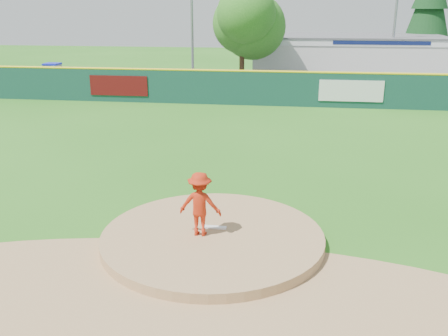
# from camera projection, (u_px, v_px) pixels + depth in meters

# --- Properties ---
(ground) EXTENTS (120.00, 120.00, 0.00)m
(ground) POSITION_uv_depth(u_px,v_px,m) (213.00, 242.00, 12.41)
(ground) COLOR #286B19
(ground) RESTS_ON ground
(pitchers_mound) EXTENTS (5.50, 5.50, 0.50)m
(pitchers_mound) POSITION_uv_depth(u_px,v_px,m) (213.00, 242.00, 12.41)
(pitchers_mound) COLOR #9E774C
(pitchers_mound) RESTS_ON ground
(pitching_rubber) EXTENTS (0.60, 0.15, 0.04)m
(pitching_rubber) POSITION_uv_depth(u_px,v_px,m) (214.00, 227.00, 12.60)
(pitching_rubber) COLOR white
(pitching_rubber) RESTS_ON pitchers_mound
(infield_dirt_arc) EXTENTS (15.40, 15.40, 0.01)m
(infield_dirt_arc) POSITION_uv_depth(u_px,v_px,m) (187.00, 312.00, 9.58)
(infield_dirt_arc) COLOR #9E774C
(infield_dirt_arc) RESTS_ON ground
(parking_lot) EXTENTS (44.00, 16.00, 0.02)m
(parking_lot) POSITION_uv_depth(u_px,v_px,m) (271.00, 83.00, 37.81)
(parking_lot) COLOR #38383A
(parking_lot) RESTS_ON ground
(pitcher) EXTENTS (1.05, 0.63, 1.59)m
(pitcher) POSITION_uv_depth(u_px,v_px,m) (200.00, 204.00, 12.04)
(pitcher) COLOR #B4250F
(pitcher) RESTS_ON pitchers_mound
(van) EXTENTS (5.59, 4.19, 1.41)m
(van) POSITION_uv_depth(u_px,v_px,m) (245.00, 85.00, 32.39)
(van) COLOR white
(van) RESTS_ON parking_lot
(pool_building_grp) EXTENTS (15.20, 8.20, 3.31)m
(pool_building_grp) POSITION_uv_depth(u_px,v_px,m) (347.00, 56.00, 41.19)
(pool_building_grp) COLOR silver
(pool_building_grp) RESTS_ON ground
(fence_banners) EXTENTS (17.34, 0.04, 1.20)m
(fence_banners) POSITION_uv_depth(u_px,v_px,m) (231.00, 88.00, 29.21)
(fence_banners) COLOR #510B0B
(fence_banners) RESTS_ON ground
(playground_slide) EXTENTS (1.06, 2.99, 1.65)m
(playground_slide) POSITION_uv_depth(u_px,v_px,m) (53.00, 74.00, 36.28)
(playground_slide) COLOR #1721C6
(playground_slide) RESTS_ON ground
(outfield_fence) EXTENTS (40.00, 0.14, 2.07)m
(outfield_fence) POSITION_uv_depth(u_px,v_px,m) (263.00, 87.00, 29.01)
(outfield_fence) COLOR #123B31
(outfield_fence) RESTS_ON ground
(deciduous_tree) EXTENTS (5.60, 5.60, 7.36)m
(deciduous_tree) POSITION_uv_depth(u_px,v_px,m) (242.00, 21.00, 34.79)
(deciduous_tree) COLOR #382314
(deciduous_tree) RESTS_ON ground
(conifer_tree) EXTENTS (4.40, 4.40, 9.50)m
(conifer_tree) POSITION_uv_depth(u_px,v_px,m) (430.00, 6.00, 42.82)
(conifer_tree) COLOR #382314
(conifer_tree) RESTS_ON ground
(light_pole_right) EXTENTS (1.75, 0.25, 10.00)m
(light_pole_right) POSITION_uv_depth(u_px,v_px,m) (396.00, 7.00, 36.77)
(light_pole_right) COLOR gray
(light_pole_right) RESTS_ON ground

